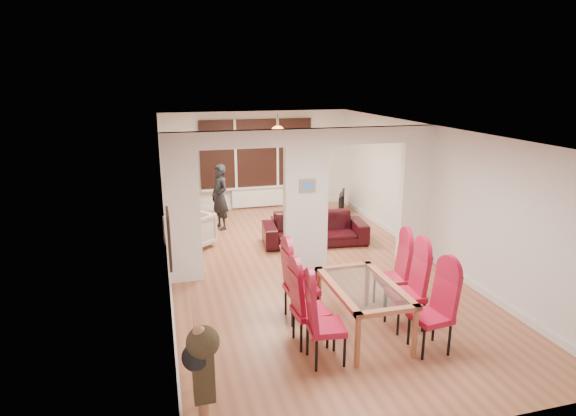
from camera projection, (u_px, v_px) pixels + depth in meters
name	position (u px, v px, depth m)	size (l,w,h in m)	color
floor	(305.00, 268.00, 9.05)	(5.00, 9.00, 0.01)	#9E5E3F
room_walls	(306.00, 201.00, 8.71)	(5.00, 9.00, 2.60)	silver
divider_wall	(306.00, 201.00, 8.71)	(5.00, 0.18, 2.60)	white
bay_window_blinds	(257.00, 153.00, 12.79)	(3.00, 0.08, 1.80)	black
radiator	(258.00, 197.00, 13.07)	(1.40, 0.08, 0.50)	white
pendant_light	(278.00, 133.00, 11.63)	(0.36, 0.36, 0.36)	orange
stair_newel	(197.00, 348.00, 5.36)	(0.40, 1.20, 1.10)	#AF7250
wall_poster	(169.00, 238.00, 5.77)	(0.04, 0.52, 0.67)	gray
pillar_photo	(308.00, 186.00, 8.54)	(0.30, 0.03, 0.25)	#4C8CD8
dining_table	(363.00, 309.00, 6.64)	(0.88, 1.57, 0.74)	#995738
dining_chair_la	(326.00, 321.00, 5.94)	(0.44, 0.44, 1.11)	#A2102D
dining_chair_lb	(311.00, 306.00, 6.35)	(0.44, 0.44, 1.10)	#A2102D
dining_chair_lc	(302.00, 283.00, 6.99)	(0.46, 0.46, 1.15)	#A2102D
dining_chair_ra	(431.00, 311.00, 6.19)	(0.45, 0.45, 1.13)	#A2102D
dining_chair_rb	(406.00, 289.00, 6.77)	(0.47, 0.47, 1.17)	#A2102D
dining_chair_rc	(391.00, 274.00, 7.36)	(0.45, 0.45, 1.12)	#A2102D
sofa	(315.00, 229.00, 10.30)	(2.20, 0.86, 0.64)	black
armchair	(190.00, 231.00, 10.01)	(0.81, 0.79, 0.74)	beige
person	(220.00, 197.00, 11.18)	(0.37, 0.56, 1.53)	black
television	(339.00, 202.00, 12.70)	(0.12, 0.94, 0.54)	black
coffee_table	(292.00, 222.00, 11.53)	(0.94, 0.47, 0.22)	black
bottle	(291.00, 213.00, 11.34)	(0.07, 0.07, 0.27)	#143F19
bowl	(283.00, 217.00, 11.43)	(0.22, 0.22, 0.05)	black
shoes	(311.00, 275.00, 8.57)	(0.26, 0.28, 0.11)	black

